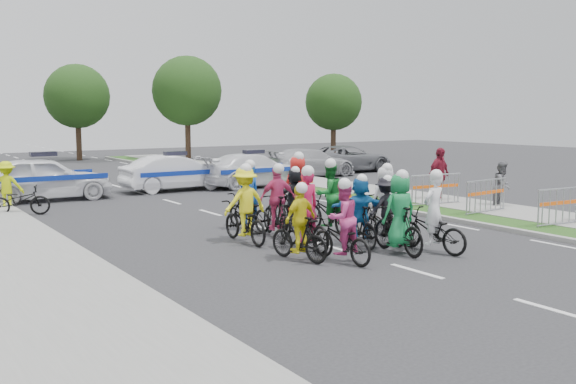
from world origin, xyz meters
TOP-DOWN VIEW (x-y plane):
  - ground at (0.00, 0.00)m, footprint 90.00×90.00m
  - curb_right at (5.10, 5.00)m, footprint 0.20×60.00m
  - grass_strip at (5.80, 5.00)m, footprint 1.20×60.00m
  - sidewalk_right at (7.60, 5.00)m, footprint 2.40×60.00m
  - sidewalk_left at (-6.50, 5.00)m, footprint 3.00×60.00m
  - rider_0 at (1.58, 1.12)m, footprint 0.87×1.91m
  - rider_1 at (0.83, 1.41)m, footprint 0.85×1.85m
  - rider_2 at (-0.73, 1.46)m, footprint 0.78×1.79m
  - rider_3 at (-1.39, 2.07)m, footprint 0.90×1.66m
  - rider_4 at (1.34, 2.42)m, footprint 0.97×1.68m
  - rider_5 at (0.60, 2.49)m, footprint 1.42×1.69m
  - rider_6 at (-0.65, 2.90)m, footprint 0.78×1.95m
  - rider_7 at (2.15, 3.33)m, footprint 0.85×1.82m
  - rider_8 at (1.08, 4.32)m, footprint 0.82×1.93m
  - rider_9 at (-0.35, 4.57)m, footprint 1.00×1.84m
  - rider_10 at (-1.41, 4.36)m, footprint 1.07×1.90m
  - rider_11 at (0.83, 5.55)m, footprint 1.38×1.64m
  - rider_12 at (-0.49, 5.76)m, footprint 0.79×1.90m
  - rider_13 at (1.29, 6.06)m, footprint 0.94×2.00m
  - police_car_0 at (-3.61, 14.89)m, footprint 4.79×2.22m
  - police_car_1 at (1.51, 15.03)m, footprint 4.34×1.55m
  - police_car_2 at (4.84, 14.48)m, footprint 4.90×2.09m
  - civilian_sedan at (9.24, 16.54)m, footprint 4.88×2.09m
  - civilian_suv at (12.42, 17.60)m, footprint 5.08×2.41m
  - spectator_1 at (8.31, 4.48)m, footprint 0.88×0.76m
  - spectator_2 at (7.74, 6.69)m, footprint 1.19×0.64m
  - marshal_hiviz at (-5.15, 13.28)m, footprint 1.16×0.90m
  - barrier_0 at (6.70, 1.23)m, footprint 2.04×0.70m
  - barrier_1 at (6.70, 3.81)m, footprint 2.04×0.68m
  - barrier_2 at (6.70, 5.86)m, footprint 2.05×0.77m
  - cone_0 at (4.67, 7.88)m, footprint 0.40×0.40m
  - cone_1 at (7.03, 13.43)m, footprint 0.40×0.40m
  - parked_bike at (-5.06, 11.79)m, footprint 1.85×1.14m
  - tree_1 at (9.00, 30.00)m, footprint 4.55×4.55m
  - tree_2 at (18.00, 26.00)m, footprint 3.85×3.85m
  - tree_4 at (3.00, 34.00)m, footprint 4.20×4.20m

SIDE VIEW (x-z plane):
  - ground at x=0.00m, z-range 0.00..0.00m
  - grass_strip at x=5.80m, z-range 0.00..0.11m
  - curb_right at x=5.10m, z-range 0.00..0.12m
  - sidewalk_right at x=7.60m, z-range 0.00..0.13m
  - sidewalk_left at x=-6.50m, z-range 0.00..0.13m
  - cone_0 at x=4.67m, z-range -0.01..0.69m
  - cone_1 at x=7.03m, z-range -0.01..0.69m
  - parked_bike at x=-5.06m, z-range 0.00..0.92m
  - barrier_0 at x=6.70m, z-range 0.00..1.12m
  - barrier_1 at x=6.70m, z-range 0.00..1.12m
  - barrier_2 at x=6.70m, z-range 0.00..1.12m
  - rider_0 at x=1.58m, z-range -0.32..1.56m
  - rider_12 at x=-0.49m, z-range -0.32..1.58m
  - rider_6 at x=-0.65m, z-range -0.33..1.62m
  - rider_4 at x=1.34m, z-range -0.18..1.49m
  - rider_3 at x=-1.39m, z-range -0.19..1.50m
  - rider_2 at x=-0.73m, z-range -0.23..1.56m
  - civilian_suv at x=12.42m, z-range 0.00..1.40m
  - civilian_sedan at x=9.24m, z-range 0.00..1.40m
  - police_car_2 at x=4.84m, z-range 0.00..1.41m
  - police_car_1 at x=1.51m, z-range 0.00..1.43m
  - rider_11 at x=0.83m, z-range -0.12..1.55m
  - rider_9 at x=-0.35m, z-range -0.22..1.66m
  - rider_7 at x=2.15m, z-range -0.21..1.65m
  - rider_8 at x=1.08m, z-range -0.26..1.70m
  - rider_5 at x=0.60m, z-range -0.13..1.59m
  - rider_1 at x=0.83m, z-range -0.21..1.68m
  - rider_10 at x=-1.41m, z-range -0.22..1.71m
  - spectator_1 at x=8.31m, z-range 0.00..1.55m
  - rider_13 at x=1.29m, z-range -0.23..1.80m
  - marshal_hiviz at x=-5.15m, z-range 0.00..1.57m
  - police_car_0 at x=-3.61m, z-range 0.00..1.59m
  - spectator_2 at x=7.74m, z-range 0.00..1.92m
  - tree_2 at x=18.00m, z-range 0.95..6.72m
  - tree_4 at x=3.00m, z-range 1.04..7.34m
  - tree_1 at x=9.00m, z-range 1.12..7.95m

